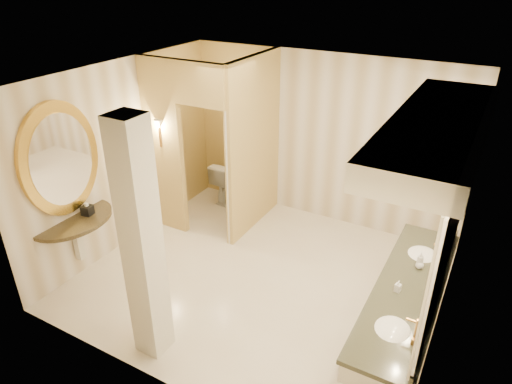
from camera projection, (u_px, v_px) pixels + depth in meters
floor at (260, 278)px, 6.23m from camera, size 4.50×4.50×0.00m
ceiling at (262, 80)px, 5.00m from camera, size 4.50×4.50×0.00m
wall_back at (322, 140)px, 7.17m from camera, size 4.50×0.02×2.70m
wall_front at (154, 278)px, 4.06m from camera, size 4.50×0.02×2.70m
wall_left at (124, 156)px, 6.59m from camera, size 0.02×4.00×2.70m
wall_right at (455, 238)px, 4.64m from camera, size 0.02×4.00×2.70m
toilet_closet at (227, 146)px, 6.84m from camera, size 1.50×1.55×2.70m
wall_sconce at (159, 125)px, 6.61m from camera, size 0.14×0.14×0.42m
vanity at (424, 225)px, 4.33m from camera, size 0.75×2.71×2.09m
console_shelf at (65, 185)px, 5.73m from camera, size 1.13×1.13×2.01m
pillar at (142, 245)px, 4.53m from camera, size 0.31×0.31×2.70m
tissue_box at (87, 210)px, 5.99m from camera, size 0.15×0.15×0.13m
toilet at (230, 181)px, 8.11m from camera, size 0.46×0.75×0.74m
soap_bottle_a at (398, 286)px, 4.60m from camera, size 0.07×0.07×0.13m
soap_bottle_b at (420, 264)px, 4.95m from camera, size 0.09×0.09×0.11m
soap_bottle_c at (420, 260)px, 4.94m from camera, size 0.10×0.10×0.20m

